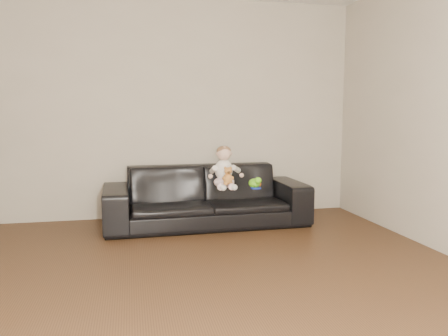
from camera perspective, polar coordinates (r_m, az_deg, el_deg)
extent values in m
plane|color=#482E19|center=(2.82, -6.85, -19.11)|extent=(5.50, 5.50, 0.00)
plane|color=#B7AD99|center=(5.28, -9.85, 7.59)|extent=(5.00, 0.00, 5.00)
imported|color=black|center=(4.93, -2.36, -3.64)|extent=(2.26, 0.92, 0.65)
ellipsoid|color=#FAD3DA|center=(4.83, 0.00, -1.86)|extent=(0.28, 0.26, 0.12)
ellipsoid|color=white|center=(4.82, -0.04, -0.25)|extent=(0.24, 0.22, 0.24)
sphere|color=beige|center=(4.79, 0.00, 1.95)|extent=(0.20, 0.20, 0.16)
ellipsoid|color=#8C603F|center=(4.80, -0.02, 2.24)|extent=(0.20, 0.20, 0.11)
cylinder|color=#FAD3DA|center=(4.68, -0.19, -2.38)|extent=(0.12, 0.21, 0.08)
cylinder|color=#FAD3DA|center=(4.70, 0.95, -2.34)|extent=(0.12, 0.21, 0.08)
sphere|color=white|center=(4.58, -0.05, -2.59)|extent=(0.08, 0.08, 0.07)
sphere|color=white|center=(4.61, 1.35, -2.54)|extent=(0.08, 0.08, 0.07)
cylinder|color=white|center=(4.75, -1.38, -0.20)|extent=(0.10, 0.17, 0.11)
cylinder|color=white|center=(4.80, 1.55, -0.12)|extent=(0.10, 0.17, 0.11)
ellipsoid|color=#C58038|center=(4.68, 0.50, -1.42)|extent=(0.12, 0.11, 0.12)
sphere|color=#C58038|center=(4.65, 0.54, -0.39)|extent=(0.10, 0.10, 0.08)
sphere|color=#C58038|center=(4.65, 0.17, -0.01)|extent=(0.04, 0.04, 0.03)
sphere|color=#C58038|center=(4.67, 0.86, 0.01)|extent=(0.04, 0.04, 0.03)
sphere|color=#593819|center=(4.62, 0.63, -0.55)|extent=(0.04, 0.04, 0.03)
ellipsoid|color=#67DA19|center=(4.82, 3.98, -2.00)|extent=(0.17, 0.19, 0.11)
sphere|color=#D25518|center=(4.87, 4.46, -2.11)|extent=(0.09, 0.09, 0.07)
cylinder|color=#172EBF|center=(4.79, 4.20, -2.61)|extent=(0.15, 0.15, 0.02)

